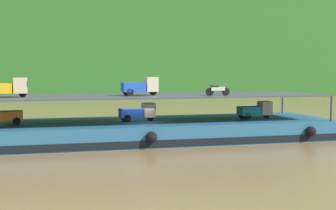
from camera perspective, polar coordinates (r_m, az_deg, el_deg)
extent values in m
plane|color=brown|center=(38.69, -3.47, -4.06)|extent=(400.00, 400.00, 0.00)
cube|color=#286023|center=(106.07, -11.24, 11.17)|extent=(114.20, 28.26, 37.56)
cube|color=#23567A|center=(38.60, -3.48, -2.96)|extent=(30.55, 8.69, 1.50)
cube|color=black|center=(34.43, -1.97, -4.47)|extent=(29.94, 0.06, 0.50)
sphere|color=black|center=(34.15, -1.88, -3.69)|extent=(0.79, 0.79, 0.79)
sphere|color=black|center=(38.85, 15.95, -2.91)|extent=(0.79, 0.79, 0.79)
cylinder|color=#383D47|center=(47.08, 12.90, 0.35)|extent=(0.16, 0.16, 2.00)
cylinder|color=#383D47|center=(40.46, 18.10, -0.34)|extent=(0.16, 0.16, 2.00)
cube|color=#383D47|center=(38.36, -3.50, 1.05)|extent=(28.95, 7.89, 0.10)
cube|color=orange|center=(37.82, -17.50, -1.18)|extent=(1.77, 1.30, 0.70)
cylinder|color=black|center=(38.39, -16.91, -1.61)|extent=(0.57, 0.17, 0.56)
cylinder|color=black|center=(37.34, -16.86, -1.77)|extent=(0.57, 0.17, 0.56)
cube|color=#1E47B7|center=(38.41, -4.25, -0.92)|extent=(1.74, 1.26, 0.70)
cube|color=beige|center=(38.73, -2.24, -0.58)|extent=(0.93, 1.03, 1.10)
cube|color=#19232D|center=(38.84, -1.57, -0.40)|extent=(0.07, 0.85, 0.38)
cylinder|color=black|center=(38.82, -2.02, -1.38)|extent=(0.56, 0.16, 0.56)
cylinder|color=black|center=(37.83, -4.66, -1.53)|extent=(0.56, 0.16, 0.56)
cylinder|color=black|center=(38.86, -5.00, -1.39)|extent=(0.56, 0.16, 0.56)
cube|color=teal|center=(40.93, 9.24, -0.66)|extent=(1.76, 1.28, 0.70)
cube|color=beige|center=(41.58, 10.95, -0.33)|extent=(0.95, 1.04, 1.10)
cube|color=#19232D|center=(41.80, 11.52, -0.17)|extent=(0.08, 0.85, 0.38)
cylinder|color=black|center=(41.70, 11.12, -1.08)|extent=(0.57, 0.17, 0.56)
cylinder|color=black|center=(40.31, 9.08, -1.23)|extent=(0.57, 0.17, 0.56)
cylinder|color=black|center=(41.25, 8.40, -1.10)|extent=(0.57, 0.17, 0.56)
cube|color=gold|center=(37.11, -18.60, 1.80)|extent=(1.75, 1.28, 0.70)
cube|color=#C6B793|center=(36.99, -16.45, 2.15)|extent=(0.94, 1.04, 1.10)
cube|color=#19232D|center=(36.96, -15.72, 2.33)|extent=(0.08, 0.85, 0.38)
cylinder|color=black|center=(37.00, -16.20, 1.30)|extent=(0.57, 0.17, 0.56)
cube|color=#1E47B7|center=(37.81, -3.97, 2.04)|extent=(1.75, 1.27, 0.70)
cube|color=#C6B793|center=(38.16, -1.93, 2.36)|extent=(0.94, 1.04, 1.10)
cube|color=#19232D|center=(38.29, -1.25, 2.53)|extent=(0.08, 0.85, 0.38)
cylinder|color=black|center=(38.22, -1.71, 1.54)|extent=(0.57, 0.16, 0.56)
cylinder|color=black|center=(37.21, -4.37, 1.46)|extent=(0.57, 0.16, 0.56)
cylinder|color=black|center=(38.24, -4.74, 1.53)|extent=(0.57, 0.16, 0.56)
cylinder|color=black|center=(37.94, 6.58, 1.53)|extent=(0.60, 0.13, 0.60)
cylinder|color=black|center=(37.42, 4.77, 1.51)|extent=(0.60, 0.13, 0.60)
cube|color=#B7B7BC|center=(37.67, 5.68, 1.85)|extent=(1.11, 0.25, 0.28)
cube|color=black|center=(37.56, 5.33, 2.12)|extent=(0.61, 0.23, 0.12)
cylinder|color=#B2B2B7|center=(37.88, 6.45, 2.36)|extent=(0.06, 0.55, 0.04)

